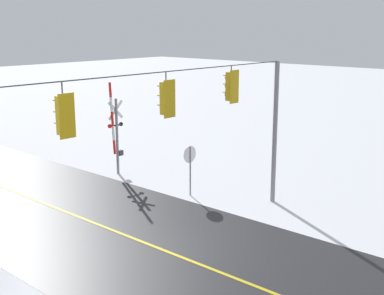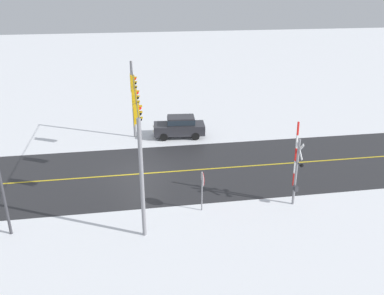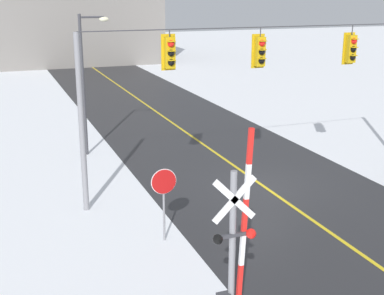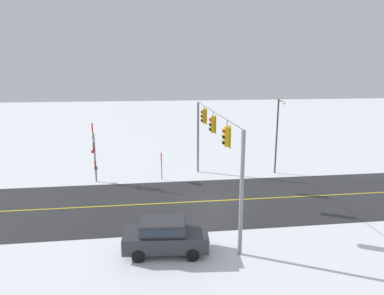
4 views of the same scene
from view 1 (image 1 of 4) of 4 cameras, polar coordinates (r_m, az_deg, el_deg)
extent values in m
plane|color=white|center=(18.87, -3.27, -10.98)|extent=(160.00, 160.00, 0.00)
cylinder|color=gray|center=(23.16, 8.95, 1.53)|extent=(0.20, 0.20, 6.20)
cylinder|color=#38383D|center=(17.28, -3.55, 8.12)|extent=(14.00, 0.04, 0.04)
cylinder|color=#38383D|center=(20.15, 4.27, 8.48)|extent=(0.04, 0.04, 0.25)
cube|color=#C6990F|center=(20.22, 4.24, 6.60)|extent=(0.34, 0.28, 1.08)
cube|color=#C6990F|center=(20.12, 4.60, 6.56)|extent=(0.52, 0.03, 1.26)
sphere|color=red|center=(20.28, 3.92, 7.53)|extent=(0.24, 0.24, 0.24)
cube|color=#C6990F|center=(20.31, 3.76, 7.78)|extent=(0.26, 0.16, 0.03)
sphere|color=black|center=(20.31, 3.90, 6.64)|extent=(0.24, 0.24, 0.24)
cube|color=#C6990F|center=(20.34, 3.75, 6.89)|extent=(0.26, 0.16, 0.03)
sphere|color=black|center=(20.35, 3.89, 5.74)|extent=(0.24, 0.24, 0.24)
cube|color=#C6990F|center=(20.38, 3.73, 5.99)|extent=(0.26, 0.16, 0.03)
cylinder|color=#38383D|center=(17.51, -2.84, 7.63)|extent=(0.04, 0.04, 0.34)
cube|color=#C6990F|center=(17.59, -2.81, 5.32)|extent=(0.34, 0.28, 1.08)
cube|color=#C6990F|center=(17.48, -2.44, 5.28)|extent=(0.52, 0.03, 1.26)
sphere|color=red|center=(17.65, -3.17, 6.40)|extent=(0.24, 0.24, 0.24)
cube|color=#C6990F|center=(17.69, -3.34, 6.68)|extent=(0.26, 0.16, 0.03)
sphere|color=black|center=(17.69, -3.16, 5.37)|extent=(0.24, 0.24, 0.24)
cube|color=#C6990F|center=(17.73, -3.32, 5.65)|extent=(0.26, 0.16, 0.03)
sphere|color=black|center=(17.74, -3.15, 4.34)|extent=(0.24, 0.24, 0.24)
cube|color=#C6990F|center=(17.78, -3.31, 4.63)|extent=(0.26, 0.16, 0.03)
cylinder|color=#38383D|center=(14.91, -13.88, 6.19)|extent=(0.04, 0.04, 0.40)
cube|color=#C6990F|center=(15.02, -13.72, 3.40)|extent=(0.34, 0.28, 1.08)
cube|color=#C6990F|center=(14.89, -13.37, 3.34)|extent=(0.52, 0.03, 1.26)
sphere|color=red|center=(15.09, -14.11, 4.66)|extent=(0.24, 0.24, 0.24)
cube|color=#C6990F|center=(15.14, -14.28, 4.99)|extent=(0.26, 0.16, 0.03)
sphere|color=black|center=(15.14, -14.05, 3.46)|extent=(0.24, 0.24, 0.24)
cube|color=#C6990F|center=(15.18, -14.21, 3.80)|extent=(0.26, 0.16, 0.03)
sphere|color=black|center=(15.19, -13.98, 2.27)|extent=(0.24, 0.24, 0.24)
cube|color=#C6990F|center=(15.24, -14.15, 2.61)|extent=(0.26, 0.16, 0.03)
cylinder|color=gray|center=(24.12, -0.19, -2.61)|extent=(0.07, 0.07, 2.30)
cylinder|color=#B71414|center=(23.94, -0.26, -0.75)|extent=(0.76, 0.03, 0.76)
cylinder|color=white|center=(23.93, -0.23, -0.75)|extent=(0.80, 0.01, 0.80)
cylinder|color=gray|center=(27.75, -8.11, 1.17)|extent=(0.14, 0.14, 4.00)
cube|color=white|center=(27.53, -8.27, 4.03)|extent=(0.98, 0.04, 0.98)
cube|color=white|center=(27.53, -8.27, 4.03)|extent=(0.98, 0.04, 0.98)
cube|color=#38383D|center=(27.66, -8.20, 2.40)|extent=(0.80, 0.06, 0.08)
sphere|color=black|center=(27.95, -7.69, 2.52)|extent=(0.22, 0.22, 0.22)
sphere|color=red|center=(27.47, -8.89, 2.30)|extent=(0.22, 0.22, 0.22)
cube|color=red|center=(27.74, -8.39, 0.05)|extent=(0.14, 0.08, 0.76)
cube|color=white|center=(27.55, -8.50, 1.56)|extent=(0.14, 0.08, 0.76)
cube|color=red|center=(27.39, -8.61, 3.08)|extent=(0.14, 0.08, 0.76)
cube|color=white|center=(27.25, -8.73, 4.63)|extent=(0.14, 0.08, 0.76)
cube|color=red|center=(27.12, -8.84, 6.19)|extent=(0.14, 0.08, 0.76)
cube|color=#38383D|center=(28.06, -7.77, -0.57)|extent=(0.28, 0.20, 0.28)
camera|label=2|loc=(38.48, 24.96, 18.24)|focal=37.69mm
camera|label=3|loc=(37.09, -12.53, 12.52)|focal=49.90mm
camera|label=4|loc=(19.12, -79.38, 5.90)|focal=31.70mm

